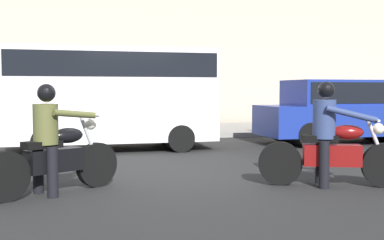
{
  "coord_description": "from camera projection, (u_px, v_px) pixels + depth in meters",
  "views": [
    {
      "loc": [
        -1.74,
        -8.23,
        1.46
      ],
      "look_at": [
        0.36,
        -0.17,
        0.94
      ],
      "focal_mm": 45.47,
      "sensor_mm": 36.0,
      "label": 1
    }
  ],
  "objects": [
    {
      "name": "motorcycle_with_rider_denim_blue",
      "position": [
        331.0,
        144.0,
        7.33
      ],
      "size": [
        2.09,
        1.01,
        1.58
      ],
      "color": "black",
      "rests_on": "ground_plane"
    },
    {
      "name": "ground_plane",
      "position": [
        170.0,
        173.0,
        8.47
      ],
      "size": [
        80.0,
        80.0,
        0.0
      ],
      "primitive_type": "plane",
      "color": "black"
    },
    {
      "name": "street_sign_post",
      "position": [
        184.0,
        84.0,
        15.97
      ],
      "size": [
        0.44,
        0.08,
        2.48
      ],
      "color": "gray",
      "rests_on": "sidewalk_slab"
    },
    {
      "name": "building_facade",
      "position": [
        109.0,
        8.0,
        19.19
      ],
      "size": [
        40.0,
        1.4,
        9.38
      ],
      "primitive_type": "cube",
      "color": "#B7A893",
      "rests_on": "ground_plane"
    },
    {
      "name": "parked_sedan_cobalt_blue",
      "position": [
        339.0,
        111.0,
        13.24
      ],
      "size": [
        4.52,
        1.82,
        1.72
      ],
      "color": "navy",
      "rests_on": "ground_plane"
    },
    {
      "name": "motorcycle_with_rider_olive",
      "position": [
        53.0,
        149.0,
        6.77
      ],
      "size": [
        1.85,
        1.18,
        1.54
      ],
      "color": "black",
      "rests_on": "ground_plane"
    },
    {
      "name": "sidewalk_slab",
      "position": [
        120.0,
        131.0,
        16.2
      ],
      "size": [
        40.0,
        4.4,
        0.14
      ],
      "primitive_type": "cube",
      "color": "gray",
      "rests_on": "ground_plane"
    },
    {
      "name": "parked_van_white",
      "position": [
        111.0,
        92.0,
        11.76
      ],
      "size": [
        4.9,
        1.96,
        2.44
      ],
      "color": "silver",
      "rests_on": "ground_plane"
    }
  ]
}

